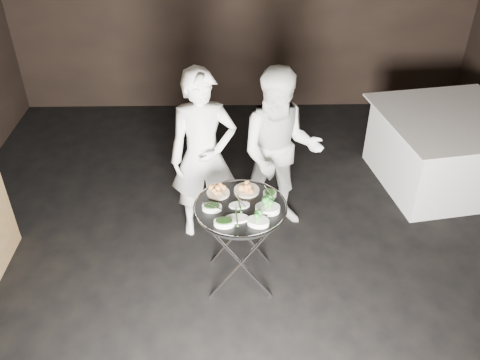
{
  "coord_description": "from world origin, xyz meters",
  "views": [
    {
      "loc": [
        -0.15,
        -3.02,
        3.25
      ],
      "look_at": [
        -0.08,
        0.28,
        0.95
      ],
      "focal_mm": 38.0,
      "sensor_mm": 36.0,
      "label": 1
    }
  ],
  "objects_px": {
    "tray_stand": "(240,241)",
    "serving_tray": "(240,208)",
    "waiter_right": "(280,152)",
    "dining_table": "(445,150)",
    "waiter_left": "(203,157)"
  },
  "relations": [
    {
      "from": "serving_tray",
      "to": "dining_table",
      "type": "xyz_separation_m",
      "value": [
        2.22,
        1.45,
        -0.39
      ]
    },
    {
      "from": "waiter_left",
      "to": "waiter_right",
      "type": "relative_size",
      "value": 1.02
    },
    {
      "from": "waiter_right",
      "to": "dining_table",
      "type": "height_order",
      "value": "waiter_right"
    },
    {
      "from": "waiter_left",
      "to": "serving_tray",
      "type": "bearing_deg",
      "value": -73.95
    },
    {
      "from": "tray_stand",
      "to": "dining_table",
      "type": "relative_size",
      "value": 0.56
    },
    {
      "from": "serving_tray",
      "to": "waiter_right",
      "type": "relative_size",
      "value": 0.46
    },
    {
      "from": "tray_stand",
      "to": "serving_tray",
      "type": "bearing_deg",
      "value": -90.0
    },
    {
      "from": "tray_stand",
      "to": "dining_table",
      "type": "xyz_separation_m",
      "value": [
        2.22,
        1.45,
        -0.04
      ]
    },
    {
      "from": "tray_stand",
      "to": "waiter_right",
      "type": "xyz_separation_m",
      "value": [
        0.38,
        0.8,
        0.37
      ]
    },
    {
      "from": "tray_stand",
      "to": "dining_table",
      "type": "distance_m",
      "value": 2.65
    },
    {
      "from": "tray_stand",
      "to": "serving_tray",
      "type": "height_order",
      "value": "serving_tray"
    },
    {
      "from": "tray_stand",
      "to": "waiter_right",
      "type": "relative_size",
      "value": 0.49
    },
    {
      "from": "serving_tray",
      "to": "waiter_right",
      "type": "bearing_deg",
      "value": 64.86
    },
    {
      "from": "tray_stand",
      "to": "waiter_left",
      "type": "bearing_deg",
      "value": 114.49
    },
    {
      "from": "serving_tray",
      "to": "waiter_left",
      "type": "height_order",
      "value": "waiter_left"
    }
  ]
}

